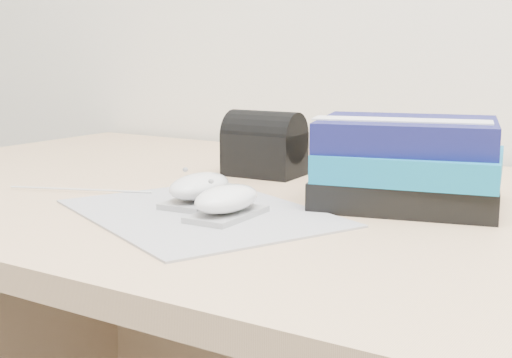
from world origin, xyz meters
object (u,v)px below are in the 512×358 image
Objects in this scene: mouse_front at (227,201)px; mouse_rear at (200,189)px; desk at (361,358)px; book_stack at (408,163)px; pouch at (264,144)px.

mouse_rear is at bearing 149.96° from mouse_front.
desk is at bearing 69.92° from mouse_front.
book_stack is 0.27m from pouch.
mouse_rear is (-0.15, -0.17, 0.26)m from desk.
desk is 14.48× the size of mouse_rear.
desk is 15.46× the size of mouse_front.
book_stack is (0.07, -0.03, 0.29)m from desk.
mouse_front is 0.24m from book_stack.
desk is 13.63× the size of pouch.
mouse_front is at bearing -30.04° from mouse_rear.
pouch is (-0.05, 0.23, 0.03)m from mouse_rear.
pouch is (-0.26, 0.08, -0.01)m from book_stack.
book_stack reaches higher than mouse_rear.
desk is 0.34m from mouse_rear.
desk is 6.23× the size of book_stack.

